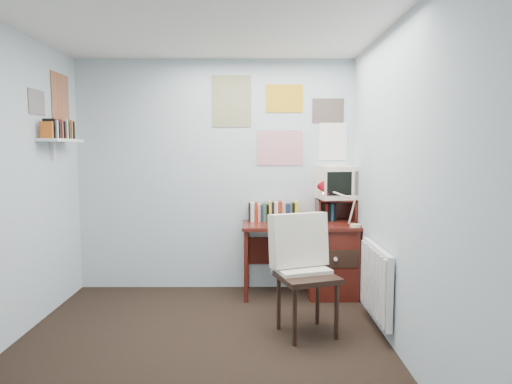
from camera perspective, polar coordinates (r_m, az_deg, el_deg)
ground at (r=3.60m, az=-7.36°, el=-19.97°), size 3.50×3.50×0.00m
back_wall at (r=5.00m, az=-5.08°, el=2.08°), size 3.00×0.02×2.50m
right_wall at (r=3.42m, az=18.19°, el=0.25°), size 0.02×3.50×2.50m
ceiling at (r=3.39m, az=-7.92°, el=21.78°), size 3.00×3.50×0.02m
desk at (r=4.90m, az=8.66°, el=-8.03°), size 1.20×0.55×0.76m
desk_chair at (r=3.85m, az=6.41°, el=-10.56°), size 0.62×0.61×0.97m
desk_lamp at (r=4.66m, az=12.37°, el=-1.90°), size 0.31×0.28×0.40m
tv_riser at (r=4.94m, az=9.90°, el=-2.28°), size 0.40×0.30×0.25m
crt_tv at (r=4.93m, az=10.15°, el=1.39°), size 0.46×0.43×0.38m
book_row at (r=4.94m, az=2.53°, el=-2.38°), size 0.60×0.14×0.22m
radiator at (r=4.08m, az=14.81°, el=-10.73°), size 0.09×0.80×0.60m
wall_shelf at (r=4.69m, az=-23.20°, el=5.95°), size 0.20×0.62×0.24m
posters_back at (r=4.99m, az=3.00°, el=8.98°), size 1.20×0.01×0.90m
posters_left at (r=4.75m, az=-24.44°, el=10.49°), size 0.01×0.70×0.60m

